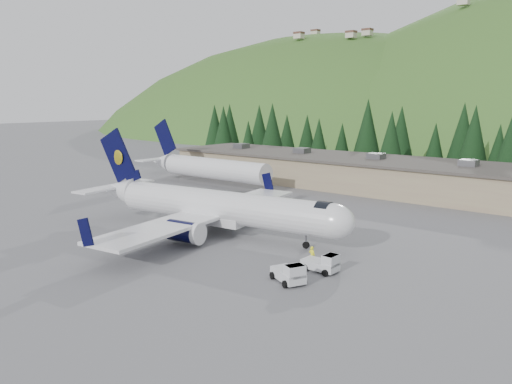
% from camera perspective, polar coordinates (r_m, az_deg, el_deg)
% --- Properties ---
extents(ground, '(600.00, 600.00, 0.00)m').
position_cam_1_polar(ground, '(56.27, -3.88, -4.87)').
color(ground, slate).
extents(airliner, '(34.51, 32.50, 11.45)m').
position_cam_1_polar(airliner, '(56.12, -4.76, -1.71)').
color(airliner, white).
rests_on(airliner, ground).
extents(second_airliner, '(27.50, 11.00, 10.05)m').
position_cam_1_polar(second_airliner, '(88.19, -5.99, 2.87)').
color(second_airliner, white).
rests_on(second_airliner, ground).
extents(baggage_tug_a, '(3.20, 1.97, 1.70)m').
position_cam_1_polar(baggage_tug_a, '(44.43, 7.68, -8.11)').
color(baggage_tug_a, silver).
rests_on(baggage_tug_a, ground).
extents(baggage_tug_b, '(3.71, 3.04, 1.77)m').
position_cam_1_polar(baggage_tug_b, '(41.57, 3.89, -9.31)').
color(baggage_tug_b, silver).
rests_on(baggage_tug_b, ground).
extents(terminal_building, '(71.00, 17.00, 6.10)m').
position_cam_1_polar(terminal_building, '(89.13, 10.58, 2.38)').
color(terminal_building, '#907860').
rests_on(terminal_building, ground).
extents(ramp_worker, '(0.65, 0.44, 1.74)m').
position_cam_1_polar(ramp_worker, '(46.18, 6.41, -7.22)').
color(ramp_worker, '#FAF91D').
rests_on(ramp_worker, ground).
extents(tree_line, '(110.84, 18.46, 14.06)m').
position_cam_1_polar(tree_line, '(111.43, 15.05, 6.33)').
color(tree_line, black).
rests_on(tree_line, ground).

